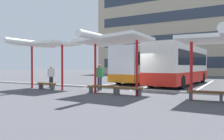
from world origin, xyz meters
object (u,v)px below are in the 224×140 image
object	(u,v)px
bench_2	(129,89)
bench_1	(103,87)
bench_3	(205,93)
coach_bus_1	(180,65)
waiting_shelter_1	(113,41)
bench_0	(47,84)
waiting_passenger_3	(100,75)
waiting_passenger_2	(51,75)
coach_bus_0	(148,65)
waiting_shelter_0	(43,45)

from	to	relation	value
bench_2	bench_1	bearing A→B (deg)	174.55
bench_2	bench_3	size ratio (longest dim) A/B	0.98
coach_bus_1	waiting_shelter_1	bearing A→B (deg)	-101.89
bench_0	waiting_passenger_3	world-z (taller)	waiting_passenger_3
waiting_shelter_1	waiting_passenger_2	world-z (taller)	waiting_shelter_1
coach_bus_0	bench_0	distance (m)	11.19
bench_3	waiting_passenger_3	xyz separation A→B (m)	(-6.84, 1.37, 0.69)
waiting_shelter_0	bench_0	distance (m)	2.77
bench_1	waiting_passenger_3	distance (m)	1.79
bench_2	waiting_passenger_2	size ratio (longest dim) A/B	0.99
coach_bus_1	bench_1	distance (m)	8.87
waiting_shelter_1	waiting_passenger_3	world-z (taller)	waiting_shelter_1
waiting_shelter_0	waiting_passenger_2	bearing A→B (deg)	113.00
waiting_shelter_1	waiting_passenger_3	distance (m)	3.29
bench_0	waiting_shelter_1	world-z (taller)	waiting_shelter_1
waiting_shelter_0	bench_2	world-z (taller)	waiting_shelter_0
waiting_passenger_3	waiting_passenger_2	bearing A→B (deg)	-175.54
bench_3	coach_bus_1	bearing A→B (deg)	109.84
bench_2	coach_bus_0	bearing A→B (deg)	104.77
bench_0	waiting_shelter_0	bearing A→B (deg)	-90.00
waiting_shelter_0	waiting_passenger_2	xyz separation A→B (m)	(-0.53, 1.25, -2.13)
coach_bus_1	bench_3	size ratio (longest dim) A/B	6.49
bench_0	bench_3	distance (m)	10.48
coach_bus_0	coach_bus_1	distance (m)	4.28
bench_0	bench_2	world-z (taller)	same
waiting_passenger_2	bench_2	bearing A→B (deg)	-9.05
coach_bus_1	waiting_shelter_1	xyz separation A→B (m)	(-1.84, -8.73, 1.35)
coach_bus_1	waiting_passenger_3	size ratio (longest dim) A/B	6.17
waiting_shelter_0	bench_1	distance (m)	5.45
coach_bus_1	bench_2	xyz separation A→B (m)	(-0.94, -8.50, -1.37)
coach_bus_0	bench_2	xyz separation A→B (m)	(2.79, -10.60, -1.42)
bench_1	bench_3	xyz separation A→B (m)	(5.78, -0.10, -0.01)
coach_bus_1	waiting_shelter_1	world-z (taller)	coach_bus_1
waiting_shelter_1	bench_3	xyz separation A→B (m)	(4.88, 0.30, -2.73)
waiting_passenger_3	coach_bus_1	bearing A→B (deg)	61.69
bench_0	waiting_passenger_3	size ratio (longest dim) A/B	0.88
bench_1	waiting_passenger_2	distance (m)	5.36
waiting_shelter_0	waiting_passenger_3	distance (m)	4.47
bench_3	coach_bus_0	bearing A→B (deg)	122.76
waiting_shelter_1	bench_0	bearing A→B (deg)	176.25
coach_bus_1	waiting_shelter_0	bearing A→B (deg)	-130.77
coach_bus_1	bench_1	xyz separation A→B (m)	(-2.74, -8.33, -1.37)
coach_bus_0	waiting_shelter_1	bearing A→B (deg)	-80.08
waiting_shelter_1	bench_2	distance (m)	2.88
waiting_shelter_1	waiting_passenger_2	size ratio (longest dim) A/B	3.07
bench_0	waiting_passenger_2	distance (m)	1.28
waiting_passenger_2	coach_bus_0	bearing A→B (deg)	65.89
coach_bus_0	waiting_shelter_1	xyz separation A→B (m)	(1.89, -10.83, 1.31)
waiting_shelter_0	bench_0	bearing A→B (deg)	90.00
coach_bus_1	bench_0	bearing A→B (deg)	-131.67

